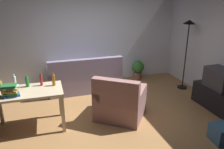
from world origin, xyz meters
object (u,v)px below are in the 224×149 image
object	(u,v)px
potted_plant	(138,69)
armchair	(120,103)
torchiere_lamp	(188,36)
book_stack	(10,91)
desk	(29,96)
tv_stand	(216,98)
couch	(85,79)
bottle_red	(41,80)
bottle_green	(27,82)
bottle_amber	(54,80)
bottle_clear	(15,82)
tv	(220,79)
bottle_squat	(1,86)

from	to	relation	value
potted_plant	armchair	world-z (taller)	armchair
torchiere_lamp	book_stack	size ratio (longest dim) A/B	6.27
potted_plant	desk	bearing A→B (deg)	-148.81
tv_stand	potted_plant	xyz separation A→B (m)	(-0.89, 2.21, 0.09)
desk	couch	bearing A→B (deg)	49.43
potted_plant	bottle_red	bearing A→B (deg)	-149.33
bottle_green	bottle_amber	world-z (taller)	bottle_amber
torchiere_lamp	potted_plant	bearing A→B (deg)	132.24
armchair	bottle_green	xyz separation A→B (m)	(-1.70, 0.34, 0.53)
armchair	bottle_green	bearing A→B (deg)	25.66
potted_plant	book_stack	size ratio (longest dim) A/B	1.98
armchair	torchiere_lamp	bearing A→B (deg)	-119.17
couch	torchiere_lamp	bearing A→B (deg)	165.34
desk	book_stack	world-z (taller)	book_stack
torchiere_lamp	book_stack	distance (m)	4.26
torchiere_lamp	potted_plant	world-z (taller)	torchiere_lamp
torchiere_lamp	potted_plant	size ratio (longest dim) A/B	3.18
tv_stand	book_stack	xyz separation A→B (m)	(-4.11, 0.24, 0.62)
bottle_red	bottle_clear	bearing A→B (deg)	173.76
potted_plant	bottle_green	bearing A→B (deg)	-151.74
armchair	bottle_red	world-z (taller)	bottle_red
tv_stand	tv	size ratio (longest dim) A/B	1.83
torchiere_lamp	bottle_red	bearing A→B (deg)	-170.07
desk	bottle_squat	world-z (taller)	bottle_squat
bottle_squat	bottle_red	xyz separation A→B (m)	(0.69, 0.05, 0.01)
tv	bottle_green	size ratio (longest dim) A/B	2.70
bottle_red	tv	bearing A→B (deg)	-9.40
couch	bottle_clear	world-z (taller)	bottle_clear
tv_stand	bottle_green	xyz separation A→B (m)	(-3.86, 0.62, 0.62)
bottle_clear	desk	bearing A→B (deg)	-46.21
bottle_squat	bottle_green	size ratio (longest dim) A/B	0.97
couch	book_stack	world-z (taller)	book_stack
bottle_green	potted_plant	bearing A→B (deg)	28.26
armchair	book_stack	size ratio (longest dim) A/B	4.24
torchiere_lamp	bottle_amber	bearing A→B (deg)	-168.27
couch	torchiere_lamp	world-z (taller)	torchiere_lamp
armchair	desk	bearing A→B (deg)	32.14
bottle_squat	desk	bearing A→B (deg)	-16.83
bottle_clear	book_stack	world-z (taller)	bottle_clear
bottle_squat	bottle_clear	distance (m)	0.24
tv	bottle_clear	distance (m)	4.13
potted_plant	bottle_green	world-z (taller)	bottle_green
bottle_green	bottle_squat	bearing A→B (deg)	-171.87
couch	bottle_clear	size ratio (longest dim) A/B	7.23
bottle_clear	bottle_red	xyz separation A→B (m)	(0.46, -0.05, -0.01)
desk	bottle_red	distance (m)	0.37
armchair	bottle_amber	size ratio (longest dim) A/B	5.01
bottle_squat	bottle_green	distance (m)	0.44
torchiere_lamp	bottle_amber	world-z (taller)	torchiere_lamp
armchair	tv	bearing A→B (deg)	-150.32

